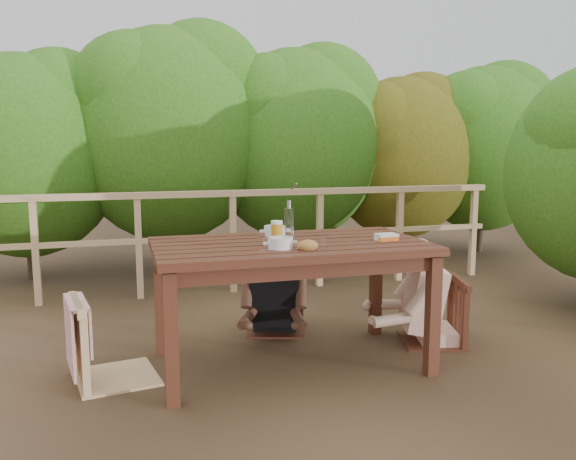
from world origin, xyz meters
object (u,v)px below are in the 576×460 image
object	(u,v)px
diner_right	(438,257)
butter_tub	(386,238)
soup_far	(275,232)
tumbler	(322,243)
beer_glass	(277,232)
chair_left	(114,301)
table	(290,305)
chair_far	(276,274)
bread_roll	(308,246)
chair_right	(434,282)
woman	(275,256)
soup_near	(280,244)
bottle	(289,220)

from	to	relation	value
diner_right	butter_tub	bearing A→B (deg)	130.03
soup_far	tumbler	distance (m)	0.51
beer_glass	tumbler	xyz separation A→B (m)	(0.22, -0.26, -0.04)
chair_left	butter_tub	bearing A→B (deg)	-105.54
chair_left	table	bearing A→B (deg)	-103.25
beer_glass	chair_far	bearing A→B (deg)	75.64
bread_roll	diner_right	bearing A→B (deg)	20.03
chair_right	soup_far	size ratio (longest dim) A/B	3.56
diner_right	beer_glass	world-z (taller)	diner_right
diner_right	table	bearing A→B (deg)	112.37
woman	tumbler	xyz separation A→B (m)	(0.06, -0.93, 0.25)
chair_left	beer_glass	bearing A→B (deg)	-99.83
chair_left	chair_far	size ratio (longest dim) A/B	1.11
bread_roll	butter_tub	xyz separation A→B (m)	(0.61, 0.18, -0.01)
table	beer_glass	size ratio (longest dim) A/B	11.72
beer_glass	butter_tub	bearing A→B (deg)	-13.95
diner_right	tumbler	bearing A→B (deg)	123.67
soup_near	bottle	bearing A→B (deg)	66.40
table	diner_right	xyz separation A→B (m)	(1.16, 0.13, 0.23)
beer_glass	butter_tub	distance (m)	0.73
chair_far	butter_tub	world-z (taller)	chair_far
woman	tumbler	world-z (taller)	woman
table	chair_right	bearing A→B (deg)	6.37
woman	chair_left	bearing A→B (deg)	46.35
chair_far	beer_glass	size ratio (longest dim) A/B	6.03
chair_left	chair_right	world-z (taller)	chair_left
table	chair_left	distance (m)	1.12
chair_left	woman	size ratio (longest dim) A/B	0.84
chair_far	bread_roll	bearing A→B (deg)	-76.32
tumbler	chair_far	bearing A→B (deg)	93.61
soup_far	soup_near	bearing A→B (deg)	-100.99
diner_right	soup_near	world-z (taller)	diner_right
soup_far	tumbler	bearing A→B (deg)	-69.70
table	tumbler	distance (m)	0.50
bottle	diner_right	bearing A→B (deg)	-1.87
chair_far	tumbler	xyz separation A→B (m)	(0.06, -0.91, 0.39)
soup_near	soup_far	bearing A→B (deg)	79.01
chair_right	soup_far	distance (m)	1.24
soup_near	tumbler	size ratio (longest dim) A/B	3.79
chair_right	beer_glass	distance (m)	1.28
chair_right	butter_tub	size ratio (longest dim) A/B	6.42
bread_roll	beer_glass	distance (m)	0.37
bread_roll	chair_right	bearing A→B (deg)	20.53
bread_roll	bottle	size ratio (longest dim) A/B	0.48
soup_near	diner_right	bearing A→B (deg)	14.49
soup_far	tumbler	size ratio (longest dim) A/B	3.76
chair_far	diner_right	bearing A→B (deg)	-11.21
diner_right	bottle	size ratio (longest dim) A/B	4.71
diner_right	bottle	bearing A→B (deg)	104.29
tumbler	butter_tub	distance (m)	0.49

